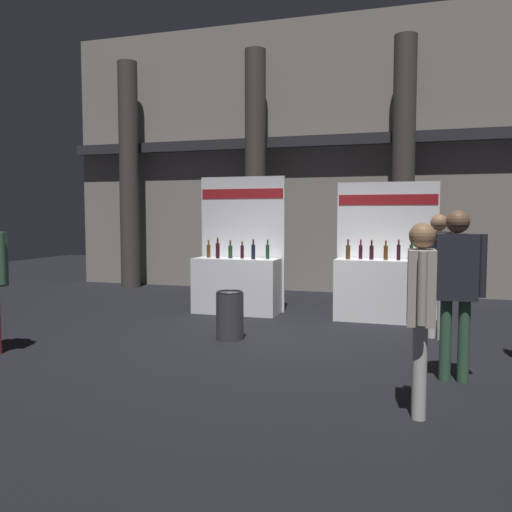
# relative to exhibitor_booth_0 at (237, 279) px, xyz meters

# --- Properties ---
(ground_plane) EXTENTS (26.36, 26.36, 0.00)m
(ground_plane) POSITION_rel_exhibitor_booth_0_xyz_m (1.16, -1.87, -0.62)
(ground_plane) COLOR black
(hall_colonnade) EXTENTS (13.18, 1.06, 6.30)m
(hall_colonnade) POSITION_rel_exhibitor_booth_0_xyz_m (1.16, 3.13, 2.46)
(hall_colonnade) COLOR gray
(hall_colonnade) RESTS_ON ground_plane
(exhibitor_booth_0) EXTENTS (1.63, 0.66, 2.51)m
(exhibitor_booth_0) POSITION_rel_exhibitor_booth_0_xyz_m (0.00, 0.00, 0.00)
(exhibitor_booth_0) COLOR white
(exhibitor_booth_0) RESTS_ON ground_plane
(exhibitor_booth_1) EXTENTS (1.73, 0.66, 2.37)m
(exhibitor_booth_1) POSITION_rel_exhibitor_booth_0_xyz_m (2.63, 0.07, -0.00)
(exhibitor_booth_1) COLOR white
(exhibitor_booth_1) RESTS_ON ground_plane
(trash_bin) EXTENTS (0.40, 0.40, 0.70)m
(trash_bin) POSITION_rel_exhibitor_booth_0_xyz_m (0.61, -2.05, -0.27)
(trash_bin) COLOR #38383D
(trash_bin) RESTS_ON ground_plane
(visitor_0) EXTENTS (0.60, 0.25, 1.85)m
(visitor_0) POSITION_rel_exhibitor_booth_0_xyz_m (3.62, -3.20, 0.50)
(visitor_0) COLOR #33563D
(visitor_0) RESTS_ON ground_plane
(visitor_1) EXTENTS (0.48, 0.38, 1.81)m
(visitor_1) POSITION_rel_exhibitor_booth_0_xyz_m (3.47, -1.11, 0.46)
(visitor_1) COLOR silver
(visitor_1) RESTS_ON ground_plane
(visitor_3) EXTENTS (0.25, 0.53, 1.73)m
(visitor_3) POSITION_rel_exhibitor_booth_0_xyz_m (3.27, -4.37, 0.41)
(visitor_3) COLOR silver
(visitor_3) RESTS_ON ground_plane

